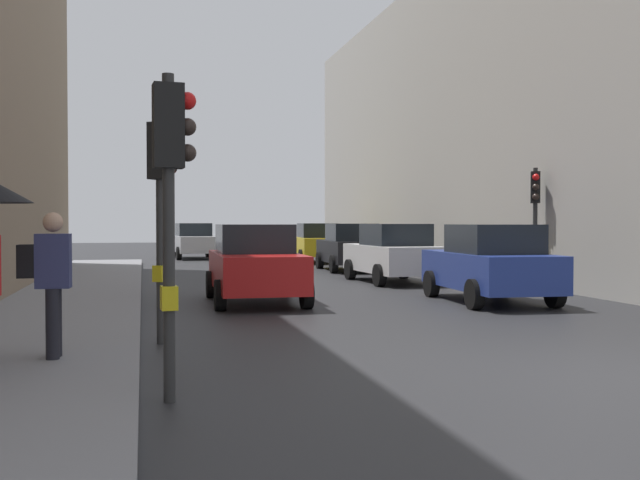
{
  "coord_description": "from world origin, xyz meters",
  "views": [
    {
      "loc": [
        -5.22,
        -8.03,
        1.81
      ],
      "look_at": [
        -0.7,
        10.98,
        1.34
      ],
      "focal_mm": 41.92,
      "sensor_mm": 36.0,
      "label": 1
    }
  ],
  "objects_px": {
    "pedestrian_with_grey_backpack": "(50,276)",
    "car_blue_van": "(490,264)",
    "traffic_light_mid_street": "(535,206)",
    "car_yellow_taxi": "(317,243)",
    "car_silver_hatchback": "(194,241)",
    "traffic_light_near_right": "(161,187)",
    "car_red_sedan": "(255,264)",
    "traffic_light_near_left": "(171,176)",
    "car_white_compact": "(393,253)",
    "car_dark_suv": "(350,247)"
  },
  "relations": [
    {
      "from": "traffic_light_near_left",
      "to": "car_blue_van",
      "type": "relative_size",
      "value": 0.77
    },
    {
      "from": "traffic_light_near_left",
      "to": "car_silver_hatchback",
      "type": "bearing_deg",
      "value": 85.78
    },
    {
      "from": "traffic_light_near_right",
      "to": "car_yellow_taxi",
      "type": "xyz_separation_m",
      "value": [
        7.37,
        21.43,
        -1.46
      ]
    },
    {
      "from": "traffic_light_near_left",
      "to": "traffic_light_near_right",
      "type": "height_order",
      "value": "traffic_light_near_right"
    },
    {
      "from": "traffic_light_near_left",
      "to": "car_blue_van",
      "type": "xyz_separation_m",
      "value": [
        7.35,
        7.85,
        -1.39
      ]
    },
    {
      "from": "car_white_compact",
      "to": "car_silver_hatchback",
      "type": "height_order",
      "value": "same"
    },
    {
      "from": "car_dark_suv",
      "to": "car_silver_hatchback",
      "type": "distance_m",
      "value": 12.01
    },
    {
      "from": "car_blue_van",
      "to": "car_silver_hatchback",
      "type": "xyz_separation_m",
      "value": [
        -5.13,
        22.23,
        0.0
      ]
    },
    {
      "from": "car_red_sedan",
      "to": "car_yellow_taxi",
      "type": "height_order",
      "value": "same"
    },
    {
      "from": "pedestrian_with_grey_backpack",
      "to": "car_blue_van",
      "type": "bearing_deg",
      "value": 34.11
    },
    {
      "from": "traffic_light_near_right",
      "to": "car_blue_van",
      "type": "height_order",
      "value": "traffic_light_near_right"
    },
    {
      "from": "car_white_compact",
      "to": "car_blue_van",
      "type": "bearing_deg",
      "value": -86.93
    },
    {
      "from": "traffic_light_mid_street",
      "to": "car_blue_van",
      "type": "distance_m",
      "value": 3.86
    },
    {
      "from": "traffic_light_near_left",
      "to": "car_white_compact",
      "type": "relative_size",
      "value": 0.77
    },
    {
      "from": "traffic_light_near_left",
      "to": "car_yellow_taxi",
      "type": "xyz_separation_m",
      "value": [
        7.37,
        25.1,
        -1.39
      ]
    },
    {
      "from": "car_red_sedan",
      "to": "car_dark_suv",
      "type": "height_order",
      "value": "same"
    },
    {
      "from": "traffic_light_mid_street",
      "to": "car_yellow_taxi",
      "type": "bearing_deg",
      "value": 99.76
    },
    {
      "from": "car_red_sedan",
      "to": "car_silver_hatchback",
      "type": "xyz_separation_m",
      "value": [
        0.03,
        21.03,
        0.0
      ]
    },
    {
      "from": "car_blue_van",
      "to": "pedestrian_with_grey_backpack",
      "type": "relative_size",
      "value": 2.42
    },
    {
      "from": "traffic_light_mid_street",
      "to": "car_yellow_taxi",
      "type": "relative_size",
      "value": 0.76
    },
    {
      "from": "traffic_light_near_left",
      "to": "car_white_compact",
      "type": "distance_m",
      "value": 15.42
    },
    {
      "from": "car_blue_van",
      "to": "car_yellow_taxi",
      "type": "xyz_separation_m",
      "value": [
        0.02,
        17.25,
        0.0
      ]
    },
    {
      "from": "car_blue_van",
      "to": "pedestrian_with_grey_backpack",
      "type": "bearing_deg",
      "value": -145.89
    },
    {
      "from": "car_red_sedan",
      "to": "car_yellow_taxi",
      "type": "xyz_separation_m",
      "value": [
        5.19,
        16.06,
        0.0
      ]
    },
    {
      "from": "traffic_light_near_left",
      "to": "car_blue_van",
      "type": "distance_m",
      "value": 10.84
    },
    {
      "from": "car_red_sedan",
      "to": "car_white_compact",
      "type": "xyz_separation_m",
      "value": [
        4.85,
        4.61,
        0.0
      ]
    },
    {
      "from": "car_yellow_taxi",
      "to": "traffic_light_mid_street",
      "type": "bearing_deg",
      "value": -80.24
    },
    {
      "from": "traffic_light_mid_street",
      "to": "car_silver_hatchback",
      "type": "height_order",
      "value": "traffic_light_mid_street"
    },
    {
      "from": "traffic_light_near_right",
      "to": "car_dark_suv",
      "type": "distance_m",
      "value": 17.19
    },
    {
      "from": "traffic_light_mid_street",
      "to": "car_yellow_taxi",
      "type": "xyz_separation_m",
      "value": [
        -2.53,
        14.71,
        -1.37
      ]
    },
    {
      "from": "car_red_sedan",
      "to": "pedestrian_with_grey_backpack",
      "type": "height_order",
      "value": "pedestrian_with_grey_backpack"
    },
    {
      "from": "car_yellow_taxi",
      "to": "car_blue_van",
      "type": "bearing_deg",
      "value": -90.08
    },
    {
      "from": "car_silver_hatchback",
      "to": "pedestrian_with_grey_backpack",
      "type": "distance_m",
      "value": 28.37
    },
    {
      "from": "traffic_light_mid_street",
      "to": "traffic_light_near_right",
      "type": "height_order",
      "value": "traffic_light_near_right"
    },
    {
      "from": "traffic_light_mid_street",
      "to": "pedestrian_with_grey_backpack",
      "type": "relative_size",
      "value": 1.84
    },
    {
      "from": "car_red_sedan",
      "to": "car_white_compact",
      "type": "bearing_deg",
      "value": 43.51
    },
    {
      "from": "car_blue_van",
      "to": "car_white_compact",
      "type": "bearing_deg",
      "value": 93.07
    },
    {
      "from": "car_red_sedan",
      "to": "car_silver_hatchback",
      "type": "distance_m",
      "value": 21.03
    },
    {
      "from": "car_red_sedan",
      "to": "car_yellow_taxi",
      "type": "relative_size",
      "value": 0.99
    },
    {
      "from": "car_dark_suv",
      "to": "traffic_light_near_left",
      "type": "bearing_deg",
      "value": -110.74
    },
    {
      "from": "car_white_compact",
      "to": "car_dark_suv",
      "type": "xyz_separation_m",
      "value": [
        0.22,
        5.53,
        0.0
      ]
    },
    {
      "from": "car_yellow_taxi",
      "to": "pedestrian_with_grey_backpack",
      "type": "bearing_deg",
      "value": -110.7
    },
    {
      "from": "car_dark_suv",
      "to": "car_silver_hatchback",
      "type": "relative_size",
      "value": 1.0
    },
    {
      "from": "traffic_light_near_left",
      "to": "car_silver_hatchback",
      "type": "distance_m",
      "value": 30.19
    },
    {
      "from": "car_silver_hatchback",
      "to": "car_red_sedan",
      "type": "bearing_deg",
      "value": -90.09
    },
    {
      "from": "traffic_light_mid_street",
      "to": "car_red_sedan",
      "type": "bearing_deg",
      "value": -170.08
    },
    {
      "from": "traffic_light_near_right",
      "to": "car_white_compact",
      "type": "distance_m",
      "value": 12.3
    },
    {
      "from": "traffic_light_mid_street",
      "to": "car_silver_hatchback",
      "type": "distance_m",
      "value": 21.17
    },
    {
      "from": "car_red_sedan",
      "to": "traffic_light_near_left",
      "type": "bearing_deg",
      "value": -103.58
    },
    {
      "from": "traffic_light_near_right",
      "to": "traffic_light_near_left",
      "type": "bearing_deg",
      "value": -89.93
    }
  ]
}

